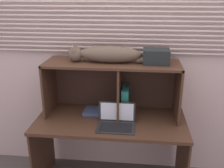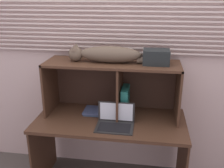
{
  "view_description": "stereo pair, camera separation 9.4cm",
  "coord_description": "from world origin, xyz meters",
  "px_view_note": "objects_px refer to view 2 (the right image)",
  "views": [
    {
      "loc": [
        0.25,
        -1.99,
        1.87
      ],
      "look_at": [
        0.0,
        0.3,
        1.04
      ],
      "focal_mm": 41.79,
      "sensor_mm": 36.0,
      "label": 1
    },
    {
      "loc": [
        0.34,
        -1.98,
        1.87
      ],
      "look_at": [
        0.0,
        0.3,
        1.04
      ],
      "focal_mm": 41.79,
      "sensor_mm": 36.0,
      "label": 2
    }
  ],
  "objects_px": {
    "cat": "(107,54)",
    "book_stack": "(93,111)",
    "binder_upright": "(125,101)",
    "storage_box": "(156,57)",
    "laptop": "(115,122)"
  },
  "relations": [
    {
      "from": "storage_box",
      "to": "laptop",
      "type": "bearing_deg",
      "value": -144.43
    },
    {
      "from": "binder_upright",
      "to": "laptop",
      "type": "bearing_deg",
      "value": -105.13
    },
    {
      "from": "book_stack",
      "to": "storage_box",
      "type": "relative_size",
      "value": 0.91
    },
    {
      "from": "laptop",
      "to": "storage_box",
      "type": "bearing_deg",
      "value": 35.57
    },
    {
      "from": "binder_upright",
      "to": "book_stack",
      "type": "height_order",
      "value": "binder_upright"
    },
    {
      "from": "binder_upright",
      "to": "book_stack",
      "type": "bearing_deg",
      "value": -179.77
    },
    {
      "from": "laptop",
      "to": "book_stack",
      "type": "height_order",
      "value": "laptop"
    },
    {
      "from": "binder_upright",
      "to": "book_stack",
      "type": "relative_size",
      "value": 1.33
    },
    {
      "from": "binder_upright",
      "to": "storage_box",
      "type": "bearing_deg",
      "value": 0.0
    },
    {
      "from": "book_stack",
      "to": "storage_box",
      "type": "xyz_separation_m",
      "value": [
        0.58,
        0.0,
        0.57
      ]
    },
    {
      "from": "laptop",
      "to": "binder_upright",
      "type": "xyz_separation_m",
      "value": [
        0.06,
        0.24,
        0.1
      ]
    },
    {
      "from": "binder_upright",
      "to": "book_stack",
      "type": "distance_m",
      "value": 0.34
    },
    {
      "from": "cat",
      "to": "laptop",
      "type": "height_order",
      "value": "cat"
    },
    {
      "from": "cat",
      "to": "book_stack",
      "type": "distance_m",
      "value": 0.59
    },
    {
      "from": "cat",
      "to": "binder_upright",
      "type": "xyz_separation_m",
      "value": [
        0.17,
        0.0,
        -0.45
      ]
    }
  ]
}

